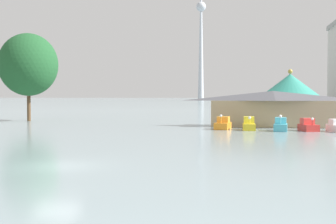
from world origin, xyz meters
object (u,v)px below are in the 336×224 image
(pedal_boat_yellow, at_px, (249,125))
(distant_broadcast_tower, at_px, (201,24))
(pedal_boat_orange, at_px, (223,124))
(green_roof_pavilion, at_px, (290,94))
(pedal_boat_red, at_px, (308,126))
(pedal_boat_cyan, at_px, (281,126))
(shoreline_tree_tall_left, at_px, (28,65))
(boathouse, at_px, (273,108))

(pedal_boat_yellow, distance_m, distant_broadcast_tower, 341.78)
(pedal_boat_orange, relative_size, green_roof_pavilion, 0.31)
(pedal_boat_orange, xyz_separation_m, pedal_boat_red, (9.18, -1.01, -0.03))
(pedal_boat_cyan, xyz_separation_m, shoreline_tree_tall_left, (-35.73, 13.64, 7.89))
(shoreline_tree_tall_left, distance_m, distant_broadcast_tower, 326.15)
(pedal_boat_cyan, height_order, pedal_boat_red, pedal_boat_cyan)
(pedal_boat_cyan, xyz_separation_m, green_roof_pavilion, (3.27, 21.24, 3.46))
(pedal_boat_yellow, xyz_separation_m, pedal_boat_cyan, (3.32, -0.96, 0.01))
(pedal_boat_yellow, bearing_deg, distant_broadcast_tower, -175.20)
(pedal_boat_red, bearing_deg, boathouse, -168.76)
(pedal_boat_red, xyz_separation_m, shoreline_tree_tall_left, (-38.68, 12.96, 7.94))
(boathouse, height_order, green_roof_pavilion, green_roof_pavilion)
(pedal_boat_red, height_order, distant_broadcast_tower, distant_broadcast_tower)
(boathouse, relative_size, shoreline_tree_tall_left, 1.23)
(shoreline_tree_tall_left, bearing_deg, pedal_boat_cyan, -20.90)
(pedal_boat_orange, xyz_separation_m, green_roof_pavilion, (9.50, 19.55, 3.48))
(pedal_boat_yellow, distance_m, boathouse, 7.27)
(pedal_boat_red, distance_m, boathouse, 7.62)
(green_roof_pavilion, xyz_separation_m, distant_broadcast_tower, (-40.73, 313.39, 62.23))
(green_roof_pavilion, bearing_deg, pedal_boat_orange, -115.93)
(pedal_boat_orange, distance_m, pedal_boat_yellow, 3.00)
(green_roof_pavilion, bearing_deg, pedal_boat_yellow, -108.02)
(pedal_boat_orange, distance_m, shoreline_tree_tall_left, 32.80)
(green_roof_pavilion, bearing_deg, pedal_boat_red, -90.89)
(pedal_boat_orange, relative_size, pedal_boat_red, 1.05)
(pedal_boat_orange, xyz_separation_m, pedal_boat_yellow, (2.91, -0.73, 0.01))
(pedal_boat_yellow, xyz_separation_m, boathouse, (3.03, 6.38, 1.72))
(pedal_boat_orange, bearing_deg, pedal_boat_red, 92.97)
(pedal_boat_cyan, bearing_deg, pedal_boat_red, 110.08)
(pedal_boat_orange, xyz_separation_m, distant_broadcast_tower, (-31.23, 332.94, 65.71))
(pedal_boat_orange, height_order, distant_broadcast_tower, distant_broadcast_tower)
(pedal_boat_yellow, relative_size, pedal_boat_red, 0.93)
(pedal_boat_red, xyz_separation_m, green_roof_pavilion, (0.32, 20.56, 3.50))
(pedal_boat_cyan, xyz_separation_m, distant_broadcast_tower, (-37.45, 334.63, 65.69))
(green_roof_pavilion, height_order, distant_broadcast_tower, distant_broadcast_tower)
(pedal_boat_cyan, bearing_deg, green_roof_pavilion, 178.34)
(pedal_boat_yellow, height_order, pedal_boat_red, pedal_boat_yellow)
(boathouse, xyz_separation_m, shoreline_tree_tall_left, (-35.44, 6.30, 6.18))
(pedal_boat_red, bearing_deg, green_roof_pavilion, 164.36)
(pedal_boat_yellow, height_order, green_roof_pavilion, green_roof_pavilion)
(pedal_boat_yellow, bearing_deg, pedal_boat_red, 86.40)
(distant_broadcast_tower, bearing_deg, pedal_boat_orange, -84.64)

